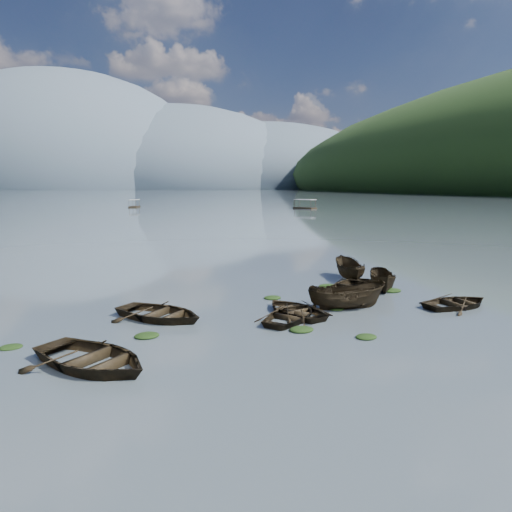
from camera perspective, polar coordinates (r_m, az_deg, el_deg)
name	(u,v)px	position (r m, az deg, el deg)	size (l,w,h in m)	color
ground_plane	(352,348)	(19.10, 11.94, -11.25)	(2400.00, 2400.00, 0.00)	#48535A
haze_mtn_b	(70,189)	(916.77, -22.22, 7.80)	(520.00, 520.00, 340.00)	#475666
haze_mtn_c	(178,188)	(927.47, -9.68, 8.33)	(520.00, 520.00, 260.00)	#475666
haze_mtn_d	(264,188)	(972.81, 0.96, 8.47)	(520.00, 520.00, 220.00)	#475666
rowboat_0	(92,367)	(17.96, -19.80, -12.91)	(3.63, 5.09, 1.05)	black
rowboat_1	(292,319)	(22.58, 4.49, -7.90)	(2.84, 3.98, 0.82)	black
rowboat_2	(346,309)	(24.84, 11.20, -6.49)	(1.61, 4.28, 1.65)	black
rowboat_3	(295,314)	(23.56, 4.90, -7.19)	(2.85, 3.99, 0.83)	black
rowboat_4	(457,307)	(27.05, 23.84, -5.82)	(2.89, 4.05, 0.84)	black
rowboat_5	(382,290)	(29.83, 15.53, -4.06)	(1.44, 3.83, 1.48)	black
rowboat_6	(160,319)	(23.08, -11.92, -7.70)	(3.39, 4.75, 0.98)	black
rowboat_7	(351,292)	(28.64, 11.83, -4.46)	(3.53, 4.94, 1.02)	black
rowboat_8	(349,280)	(32.40, 11.51, -2.90)	(1.59, 4.23, 1.63)	black
weed_clump_0	(147,337)	(20.58, -13.49, -9.81)	(1.08, 0.88, 0.24)	black
weed_clump_1	(366,338)	(20.47, 13.61, -9.92)	(0.95, 0.76, 0.21)	black
weed_clump_2	(301,331)	(20.91, 5.70, -9.30)	(1.12, 0.89, 0.24)	black
weed_clump_3	(336,309)	(24.61, 10.01, -6.60)	(0.83, 0.70, 0.19)	black
weed_clump_4	(392,292)	(29.45, 16.60, -4.28)	(1.21, 0.96, 0.25)	black
weed_clump_5	(11,348)	(21.21, -28.31, -10.09)	(0.90, 0.73, 0.19)	black
weed_clump_6	(272,298)	(26.54, 2.06, -5.33)	(1.02, 0.85, 0.21)	black
weed_clump_7	(327,287)	(29.80, 8.89, -3.85)	(1.15, 0.92, 0.25)	black
pontoon_centre	(134,207)	(139.94, -14.96, 5.89)	(2.40, 5.75, 2.21)	black
pontoon_right	(305,209)	(128.17, 6.12, 5.90)	(2.69, 6.46, 2.48)	black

